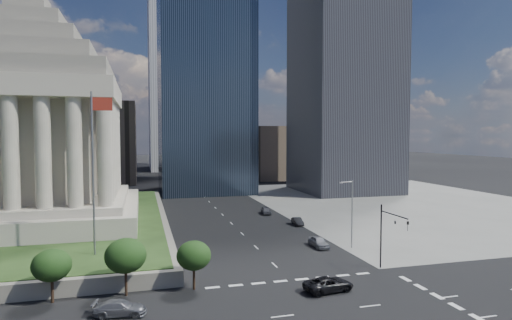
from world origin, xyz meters
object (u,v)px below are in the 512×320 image
object	(u,v)px
flagpole	(94,164)
traffic_signal_ne	(389,229)
street_lamp_north	(351,210)
parked_sedan_mid	(297,221)
war_memorial	(31,107)
pickup_truck	(329,284)
suv_grey	(120,308)
parked_sedan_far	(266,210)
parked_sedan_near	(319,242)

from	to	relation	value
flagpole	traffic_signal_ne	distance (m)	36.69
street_lamp_north	parked_sedan_mid	size ratio (longest dim) A/B	2.43
street_lamp_north	parked_sedan_mid	distance (m)	18.03
war_memorial	pickup_truck	bearing A→B (deg)	-46.15
war_memorial	suv_grey	size ratio (longest dim) A/B	8.07
street_lamp_north	flagpole	bearing A→B (deg)	-178.37
flagpole	parked_sedan_mid	xyz separation A→B (m)	(33.33, 18.23, -12.44)
suv_grey	parked_sedan_mid	xyz separation A→B (m)	(29.88, 33.18, -0.03)
parked_sedan_mid	parked_sedan_far	bearing A→B (deg)	106.17
street_lamp_north	traffic_signal_ne	bearing A→B (deg)	-94.19
pickup_truck	flagpole	bearing A→B (deg)	51.85
pickup_truck	parked_sedan_far	world-z (taller)	parked_sedan_far
war_memorial	pickup_truck	world-z (taller)	war_memorial
traffic_signal_ne	parked_sedan_near	distance (m)	14.21
war_memorial	traffic_signal_ne	size ratio (longest dim) A/B	4.88
war_memorial	parked_sedan_far	size ratio (longest dim) A/B	8.73
traffic_signal_ne	parked_sedan_far	world-z (taller)	traffic_signal_ne
street_lamp_north	pickup_truck	bearing A→B (deg)	-124.67
parked_sedan_near	suv_grey	bearing A→B (deg)	-147.04
parked_sedan_far	parked_sedan_near	bearing A→B (deg)	-83.38
flagpole	pickup_truck	distance (m)	31.00
suv_grey	parked_sedan_near	bearing A→B (deg)	-47.31
suv_grey	parked_sedan_mid	size ratio (longest dim) A/B	1.18
parked_sedan_near	war_memorial	bearing A→B (deg)	153.80
pickup_truck	suv_grey	xyz separation A→B (m)	(-21.15, -0.67, -0.06)
flagpole	parked_sedan_far	bearing A→B (deg)	44.63
flagpole	street_lamp_north	distance (m)	35.95
traffic_signal_ne	street_lamp_north	size ratio (longest dim) A/B	0.80
traffic_signal_ne	war_memorial	bearing A→B (deg)	143.58
flagpole	suv_grey	size ratio (longest dim) A/B	4.14
suv_grey	flagpole	bearing A→B (deg)	22.86
parked_sedan_near	parked_sedan_mid	bearing A→B (deg)	80.97
traffic_signal_ne	parked_sedan_mid	distance (m)	28.92
pickup_truck	parked_sedan_near	distance (m)	18.10
war_memorial	pickup_truck	size ratio (longest dim) A/B	7.14
parked_sedan_near	parked_sedan_far	distance (m)	27.71
street_lamp_north	parked_sedan_near	world-z (taller)	street_lamp_north
suv_grey	parked_sedan_near	world-z (taller)	parked_sedan_near
street_lamp_north	suv_grey	distance (m)	35.83
traffic_signal_ne	parked_sedan_far	xyz separation A→B (m)	(-3.50, 40.74, -4.49)
war_memorial	street_lamp_north	distance (m)	54.92
flagpole	street_lamp_north	bearing A→B (deg)	1.63
war_memorial	parked_sedan_near	distance (m)	52.21
traffic_signal_ne	street_lamp_north	bearing A→B (deg)	85.81
traffic_signal_ne	suv_grey	xyz separation A→B (m)	(-30.88, -4.64, -4.55)
war_memorial	pickup_truck	xyz separation A→B (m)	(36.77, -38.27, -20.64)
parked_sedan_near	pickup_truck	bearing A→B (deg)	-110.01
war_memorial	flagpole	xyz separation A→B (m)	(12.17, -24.00, -8.29)
pickup_truck	parked_sedan_mid	world-z (taller)	pickup_truck
street_lamp_north	parked_sedan_far	xyz separation A→B (m)	(-4.33, 29.43, -4.90)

